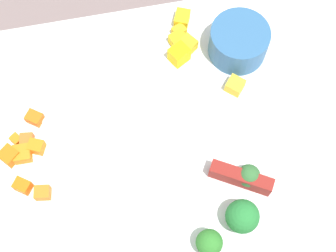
# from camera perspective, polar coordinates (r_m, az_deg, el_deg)

# --- Properties ---
(ground_plane) EXTENTS (4.00, 4.00, 0.00)m
(ground_plane) POSITION_cam_1_polar(r_m,az_deg,el_deg) (0.60, 0.00, -0.79)
(ground_plane) COLOR slate
(cutting_board) EXTENTS (0.51, 0.34, 0.01)m
(cutting_board) POSITION_cam_1_polar(r_m,az_deg,el_deg) (0.59, 0.00, -0.58)
(cutting_board) COLOR white
(cutting_board) RESTS_ON ground_plane
(prep_bowl) EXTENTS (0.07, 0.07, 0.04)m
(prep_bowl) POSITION_cam_1_polar(r_m,az_deg,el_deg) (0.62, 7.96, 9.36)
(prep_bowl) COLOR #2F5F92
(prep_bowl) RESTS_ON cutting_board
(chef_knife) EXTENTS (0.27, 0.17, 0.02)m
(chef_knife) POSITION_cam_1_polar(r_m,az_deg,el_deg) (0.56, 3.04, -4.21)
(chef_knife) COLOR silver
(chef_knife) RESTS_ON cutting_board
(carrot_dice_0) EXTENTS (0.03, 0.03, 0.02)m
(carrot_dice_0) POSITION_cam_1_polar(r_m,az_deg,el_deg) (0.59, -17.41, -3.38)
(carrot_dice_0) COLOR orange
(carrot_dice_0) RESTS_ON cutting_board
(carrot_dice_1) EXTENTS (0.02, 0.02, 0.01)m
(carrot_dice_1) POSITION_cam_1_polar(r_m,az_deg,el_deg) (0.57, -13.93, -7.32)
(carrot_dice_1) COLOR orange
(carrot_dice_1) RESTS_ON cutting_board
(carrot_dice_2) EXTENTS (0.02, 0.02, 0.02)m
(carrot_dice_2) POSITION_cam_1_polar(r_m,az_deg,el_deg) (0.58, -16.04, -6.50)
(carrot_dice_2) COLOR orange
(carrot_dice_2) RESTS_ON cutting_board
(carrot_dice_3) EXTENTS (0.02, 0.02, 0.01)m
(carrot_dice_3) POSITION_cam_1_polar(r_m,az_deg,el_deg) (0.59, -16.05, -3.21)
(carrot_dice_3) COLOR orange
(carrot_dice_3) RESTS_ON cutting_board
(carrot_dice_4) EXTENTS (0.02, 0.02, 0.01)m
(carrot_dice_4) POSITION_cam_1_polar(r_m,az_deg,el_deg) (0.60, -14.79, 0.88)
(carrot_dice_4) COLOR orange
(carrot_dice_4) RESTS_ON cutting_board
(carrot_dice_5) EXTENTS (0.02, 0.02, 0.01)m
(carrot_dice_5) POSITION_cam_1_polar(r_m,az_deg,el_deg) (0.60, -16.70, -1.48)
(carrot_dice_5) COLOR orange
(carrot_dice_5) RESTS_ON cutting_board
(carrot_dice_6) EXTENTS (0.02, 0.02, 0.01)m
(carrot_dice_6) POSITION_cam_1_polar(r_m,az_deg,el_deg) (0.59, -14.58, -2.27)
(carrot_dice_6) COLOR orange
(carrot_dice_6) RESTS_ON cutting_board
(carrot_dice_7) EXTENTS (0.02, 0.02, 0.01)m
(carrot_dice_7) POSITION_cam_1_polar(r_m,az_deg,el_deg) (0.60, -15.58, -1.50)
(carrot_dice_7) COLOR orange
(carrot_dice_7) RESTS_ON cutting_board
(pepper_dice_0) EXTENTS (0.03, 0.03, 0.02)m
(pepper_dice_0) POSITION_cam_1_polar(r_m,az_deg,el_deg) (0.60, 7.56, 4.53)
(pepper_dice_0) COLOR yellow
(pepper_dice_0) RESTS_ON cutting_board
(pepper_dice_1) EXTENTS (0.02, 0.02, 0.01)m
(pepper_dice_1) POSITION_cam_1_polar(r_m,az_deg,el_deg) (0.64, 1.24, 10.62)
(pepper_dice_1) COLOR yellow
(pepper_dice_1) RESTS_ON cutting_board
(pepper_dice_2) EXTENTS (0.02, 0.03, 0.01)m
(pepper_dice_2) POSITION_cam_1_polar(r_m,az_deg,el_deg) (0.65, 1.60, 12.00)
(pepper_dice_2) COLOR yellow
(pepper_dice_2) RESTS_ON cutting_board
(pepper_dice_3) EXTENTS (0.03, 0.03, 0.02)m
(pepper_dice_3) POSITION_cam_1_polar(r_m,az_deg,el_deg) (0.62, 1.26, 8.05)
(pepper_dice_3) COLOR yellow
(pepper_dice_3) RESTS_ON cutting_board
(pepper_dice_4) EXTENTS (0.02, 0.02, 0.02)m
(pepper_dice_4) POSITION_cam_1_polar(r_m,az_deg,el_deg) (0.63, 1.16, 9.63)
(pepper_dice_4) COLOR yellow
(pepper_dice_4) RESTS_ON cutting_board
(pepper_dice_5) EXTENTS (0.03, 0.03, 0.02)m
(pepper_dice_5) POSITION_cam_1_polar(r_m,az_deg,el_deg) (0.62, 2.08, 8.96)
(pepper_dice_5) COLOR yellow
(pepper_dice_5) RESTS_ON cutting_board
(broccoli_floret_0) EXTENTS (0.03, 0.03, 0.03)m
(broccoli_floret_0) POSITION_cam_1_polar(r_m,az_deg,el_deg) (0.53, 4.66, -12.97)
(broccoli_floret_0) COLOR #89AE66
(broccoli_floret_0) RESTS_ON cutting_board
(broccoli_floret_1) EXTENTS (0.04, 0.04, 0.04)m
(broccoli_floret_1) POSITION_cam_1_polar(r_m,az_deg,el_deg) (0.54, 8.36, -10.05)
(broccoli_floret_1) COLOR #96AF5D
(broccoli_floret_1) RESTS_ON cutting_board
(broccoli_floret_2) EXTENTS (0.03, 0.03, 0.03)m
(broccoli_floret_2) POSITION_cam_1_polar(r_m,az_deg,el_deg) (0.56, 9.08, -5.55)
(broccoli_floret_2) COLOR #98C15B
(broccoli_floret_2) RESTS_ON cutting_board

